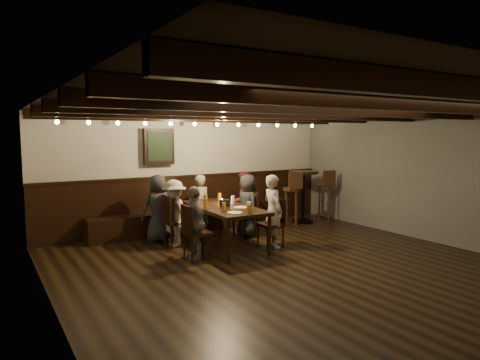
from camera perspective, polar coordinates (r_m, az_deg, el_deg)
room at (r=7.89m, az=-4.12°, el=-0.58°), size 7.00×7.00×7.00m
dining_table at (r=7.57m, az=-2.23°, el=-3.95°), size 0.95×1.97×0.73m
chair_left_near at (r=7.77m, az=-8.50°, el=-6.67°), size 0.43×0.43×0.91m
chair_left_far at (r=6.96m, az=-5.85°, el=-8.24°), size 0.42×0.42×0.87m
chair_right_near at (r=8.37m, az=0.79°, el=-5.75°), size 0.42×0.42×0.89m
chair_right_far at (r=7.62m, az=4.19°, el=-6.99°), size 0.41×0.41×0.86m
person_bench_left at (r=8.06m, az=-10.88°, el=-3.73°), size 0.63×0.43×1.26m
person_bench_centre at (r=8.52m, az=-5.43°, el=-3.31°), size 0.45×0.31×1.20m
person_bench_right at (r=8.78m, az=0.35°, el=-2.90°), size 0.62×0.49×1.23m
person_left_near at (r=7.69m, az=-8.75°, el=-4.39°), size 0.48×0.79×1.19m
person_left_far at (r=6.87m, az=-6.12°, el=-5.68°), size 0.32×0.70×1.18m
person_right_near at (r=8.32m, az=0.98°, el=-3.44°), size 0.41×0.61×1.22m
person_right_far at (r=7.57m, az=4.41°, el=-4.15°), size 0.33×0.48×1.29m
pint_a at (r=8.06m, az=-6.27°, el=-2.44°), size 0.07×0.07×0.14m
pint_b at (r=8.24m, az=-2.73°, el=-2.23°), size 0.07×0.07×0.14m
pint_c at (r=7.51m, az=-4.62°, el=-3.04°), size 0.07×0.07×0.14m
pint_d at (r=7.86m, az=-0.94°, el=-2.62°), size 0.07×0.07×0.14m
pint_e at (r=7.06m, az=-2.17°, el=-3.62°), size 0.07×0.07×0.14m
pint_f at (r=7.17m, az=1.20°, el=-3.46°), size 0.07×0.07×0.14m
pint_g at (r=6.88m, az=1.17°, el=-3.86°), size 0.07×0.07×0.14m
plate_near at (r=6.88m, az=-0.70°, el=-4.39°), size 0.24×0.24×0.01m
plate_far at (r=7.38m, az=0.08°, el=-3.67°), size 0.24×0.24×0.01m
condiment_caddy at (r=7.51m, az=-2.06°, el=-3.11°), size 0.15×0.10×0.12m
candle at (r=7.88m, az=-2.44°, el=-2.94°), size 0.05×0.05×0.05m
high_top_table at (r=9.78m, az=8.44°, el=-1.16°), size 0.66×0.66×1.17m
bar_stool_left at (r=9.35m, az=6.86°, el=-3.49°), size 0.38×0.40×1.19m
bar_stool_right at (r=10.03m, az=11.17°, el=-2.91°), size 0.38×0.40×1.19m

